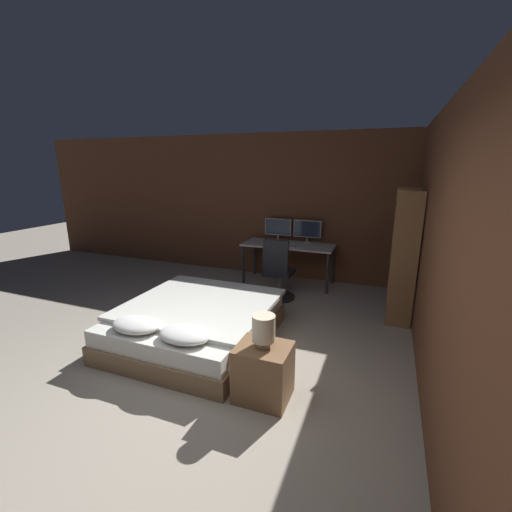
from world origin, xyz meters
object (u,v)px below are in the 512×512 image
(bed, at_px, (196,323))
(computer_mouse, at_px, (301,247))
(monitor_left, at_px, (278,228))
(keyboard, at_px, (285,246))
(bookshelf, at_px, (404,252))
(office_chair, at_px, (278,275))
(bedside_lamp, at_px, (264,328))
(desk, at_px, (288,248))
(monitor_right, at_px, (307,230))
(nightstand, at_px, (263,372))

(bed, distance_m, computer_mouse, 2.43)
(bed, relative_size, monitor_left, 3.82)
(bed, bearing_deg, keyboard, 78.61)
(computer_mouse, relative_size, bookshelf, 0.04)
(office_chair, relative_size, bookshelf, 0.56)
(office_chair, bearing_deg, bedside_lamp, -75.27)
(bedside_lamp, xyz_separation_m, monitor_left, (-0.98, 3.46, 0.27))
(bedside_lamp, bearing_deg, keyboard, 103.16)
(keyboard, distance_m, computer_mouse, 0.29)
(desk, bearing_deg, monitor_right, 40.29)
(monitor_left, bearing_deg, nightstand, -74.20)
(desk, height_order, monitor_left, monitor_left)
(bedside_lamp, relative_size, monitor_left, 0.60)
(nightstand, distance_m, desk, 3.32)
(bedside_lamp, xyz_separation_m, monitor_right, (-0.42, 3.46, 0.27))
(nightstand, xyz_separation_m, bedside_lamp, (0.00, -0.00, 0.45))
(keyboard, relative_size, computer_mouse, 5.63)
(desk, height_order, bookshelf, bookshelf)
(bed, relative_size, bookshelf, 1.07)
(bedside_lamp, distance_m, desk, 3.29)
(bedside_lamp, relative_size, desk, 0.19)
(nightstand, bearing_deg, bedside_lamp, -90.00)
(desk, relative_size, computer_mouse, 23.44)
(bed, xyz_separation_m, office_chair, (0.52, 1.66, 0.17))
(keyboard, height_order, computer_mouse, computer_mouse)
(nightstand, height_order, monitor_right, monitor_right)
(nightstand, distance_m, bookshelf, 2.71)
(monitor_right, height_order, keyboard, monitor_right)
(bedside_lamp, bearing_deg, computer_mouse, 97.83)
(office_chair, bearing_deg, nightstand, -75.27)
(monitor_left, distance_m, bookshelf, 2.45)
(bed, relative_size, desk, 1.18)
(monitor_left, bearing_deg, bed, -93.66)
(keyboard, bearing_deg, nightstand, -76.84)
(keyboard, bearing_deg, bed, -101.39)
(nightstand, height_order, desk, desk)
(desk, height_order, office_chair, office_chair)
(nightstand, height_order, office_chair, office_chair)
(bookshelf, bearing_deg, desk, 154.60)
(bedside_lamp, xyz_separation_m, computer_mouse, (-0.41, 2.99, 0.05))
(bedside_lamp, height_order, monitor_left, monitor_left)
(monitor_right, bearing_deg, bed, -105.07)
(desk, bearing_deg, nightstand, -77.77)
(bed, distance_m, monitor_right, 2.92)
(nightstand, xyz_separation_m, office_chair, (-0.63, 2.39, 0.14))
(bed, relative_size, bedside_lamp, 6.36)
(desk, bearing_deg, bed, -100.34)
(desk, distance_m, computer_mouse, 0.38)
(computer_mouse, bearing_deg, bedside_lamp, -82.17)
(bed, bearing_deg, monitor_left, 86.34)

